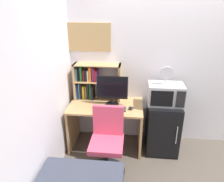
{
  "coord_description": "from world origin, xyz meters",
  "views": [
    {
      "loc": [
        -0.58,
        -3.25,
        2.19
      ],
      "look_at": [
        -0.88,
        -0.37,
        1.0
      ],
      "focal_mm": 33.9,
      "sensor_mm": 36.0,
      "label": 1
    }
  ],
  "objects_px": {
    "keyboard": "(113,109)",
    "monitor": "(112,90)",
    "computer_mouse": "(131,108)",
    "mini_fridge": "(162,127)",
    "desk_fan": "(166,74)",
    "wall_corkboard": "(87,37)",
    "desk_chair": "(107,145)",
    "microwave": "(165,94)",
    "hutch_bookshelf": "(91,81)"
  },
  "relations": [
    {
      "from": "monitor",
      "to": "mini_fridge",
      "type": "relative_size",
      "value": 0.59
    },
    {
      "from": "mini_fridge",
      "to": "wall_corkboard",
      "type": "height_order",
      "value": "wall_corkboard"
    },
    {
      "from": "desk_chair",
      "to": "wall_corkboard",
      "type": "xyz_separation_m",
      "value": [
        -0.41,
        0.88,
        1.31
      ]
    },
    {
      "from": "hutch_bookshelf",
      "to": "keyboard",
      "type": "height_order",
      "value": "hutch_bookshelf"
    },
    {
      "from": "microwave",
      "to": "desk_fan",
      "type": "distance_m",
      "value": 0.31
    },
    {
      "from": "hutch_bookshelf",
      "to": "monitor",
      "type": "relative_size",
      "value": 1.57
    },
    {
      "from": "monitor",
      "to": "keyboard",
      "type": "bearing_deg",
      "value": -82.0
    },
    {
      "from": "mini_fridge",
      "to": "microwave",
      "type": "relative_size",
      "value": 1.56
    },
    {
      "from": "wall_corkboard",
      "to": "desk_fan",
      "type": "bearing_deg",
      "value": -14.64
    },
    {
      "from": "mini_fridge",
      "to": "microwave",
      "type": "height_order",
      "value": "microwave"
    },
    {
      "from": "computer_mouse",
      "to": "microwave",
      "type": "distance_m",
      "value": 0.55
    },
    {
      "from": "mini_fridge",
      "to": "desk_chair",
      "type": "distance_m",
      "value": 0.99
    },
    {
      "from": "hutch_bookshelf",
      "to": "wall_corkboard",
      "type": "bearing_deg",
      "value": 121.0
    },
    {
      "from": "keyboard",
      "to": "hutch_bookshelf",
      "type": "bearing_deg",
      "value": 136.45
    },
    {
      "from": "microwave",
      "to": "desk_fan",
      "type": "bearing_deg",
      "value": -163.01
    },
    {
      "from": "hutch_bookshelf",
      "to": "desk_fan",
      "type": "relative_size",
      "value": 2.76
    },
    {
      "from": "computer_mouse",
      "to": "mini_fridge",
      "type": "relative_size",
      "value": 0.1
    },
    {
      "from": "hutch_bookshelf",
      "to": "microwave",
      "type": "bearing_deg",
      "value": -10.3
    },
    {
      "from": "hutch_bookshelf",
      "to": "keyboard",
      "type": "bearing_deg",
      "value": -43.55
    },
    {
      "from": "computer_mouse",
      "to": "mini_fridge",
      "type": "bearing_deg",
      "value": 14.22
    },
    {
      "from": "desk_fan",
      "to": "wall_corkboard",
      "type": "relative_size",
      "value": 0.37
    },
    {
      "from": "wall_corkboard",
      "to": "computer_mouse",
      "type": "bearing_deg",
      "value": -31.54
    },
    {
      "from": "monitor",
      "to": "desk_fan",
      "type": "relative_size",
      "value": 1.76
    },
    {
      "from": "computer_mouse",
      "to": "microwave",
      "type": "relative_size",
      "value": 0.16
    },
    {
      "from": "monitor",
      "to": "computer_mouse",
      "type": "xyz_separation_m",
      "value": [
        0.29,
        -0.13,
        -0.23
      ]
    },
    {
      "from": "hutch_bookshelf",
      "to": "desk_fan",
      "type": "distance_m",
      "value": 1.17
    },
    {
      "from": "desk_chair",
      "to": "wall_corkboard",
      "type": "height_order",
      "value": "wall_corkboard"
    },
    {
      "from": "hutch_bookshelf",
      "to": "computer_mouse",
      "type": "bearing_deg",
      "value": -27.52
    },
    {
      "from": "computer_mouse",
      "to": "desk_fan",
      "type": "xyz_separation_m",
      "value": [
        0.48,
        0.12,
        0.5
      ]
    },
    {
      "from": "monitor",
      "to": "keyboard",
      "type": "xyz_separation_m",
      "value": [
        0.02,
        -0.15,
        -0.24
      ]
    },
    {
      "from": "computer_mouse",
      "to": "wall_corkboard",
      "type": "distance_m",
      "value": 1.27
    },
    {
      "from": "keyboard",
      "to": "monitor",
      "type": "bearing_deg",
      "value": 98.0
    },
    {
      "from": "keyboard",
      "to": "desk_fan",
      "type": "distance_m",
      "value": 0.92
    },
    {
      "from": "keyboard",
      "to": "microwave",
      "type": "distance_m",
      "value": 0.81
    },
    {
      "from": "desk_fan",
      "to": "desk_chair",
      "type": "xyz_separation_m",
      "value": [
        -0.78,
        -0.57,
        -0.85
      ]
    },
    {
      "from": "microwave",
      "to": "desk_chair",
      "type": "relative_size",
      "value": 0.55
    },
    {
      "from": "microwave",
      "to": "desk_fan",
      "type": "relative_size",
      "value": 1.92
    },
    {
      "from": "microwave",
      "to": "desk_chair",
      "type": "xyz_separation_m",
      "value": [
        -0.8,
        -0.58,
        -0.55
      ]
    },
    {
      "from": "monitor",
      "to": "desk_fan",
      "type": "bearing_deg",
      "value": -0.09
    },
    {
      "from": "mini_fridge",
      "to": "desk_fan",
      "type": "height_order",
      "value": "desk_fan"
    },
    {
      "from": "desk_fan",
      "to": "keyboard",
      "type": "bearing_deg",
      "value": -168.76
    },
    {
      "from": "monitor",
      "to": "desk_chair",
      "type": "xyz_separation_m",
      "value": [
        -0.01,
        -0.57,
        -0.58
      ]
    },
    {
      "from": "mini_fridge",
      "to": "desk_fan",
      "type": "bearing_deg",
      "value": -171.49
    },
    {
      "from": "monitor",
      "to": "wall_corkboard",
      "type": "height_order",
      "value": "wall_corkboard"
    },
    {
      "from": "desk_fan",
      "to": "desk_chair",
      "type": "bearing_deg",
      "value": -143.8
    },
    {
      "from": "desk_chair",
      "to": "wall_corkboard",
      "type": "bearing_deg",
      "value": 114.95
    },
    {
      "from": "hutch_bookshelf",
      "to": "monitor",
      "type": "distance_m",
      "value": 0.42
    },
    {
      "from": "monitor",
      "to": "microwave",
      "type": "height_order",
      "value": "monitor"
    },
    {
      "from": "hutch_bookshelf",
      "to": "microwave",
      "type": "xyz_separation_m",
      "value": [
        1.15,
        -0.21,
        -0.09
      ]
    },
    {
      "from": "mini_fridge",
      "to": "computer_mouse",
      "type": "bearing_deg",
      "value": -165.78
    }
  ]
}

